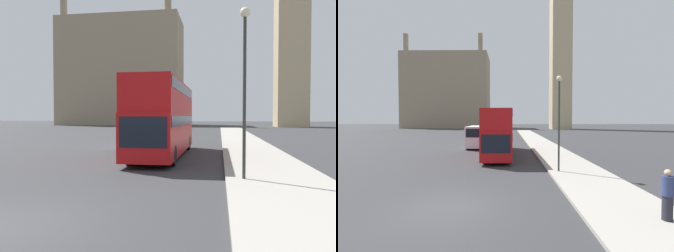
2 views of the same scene
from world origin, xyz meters
TOP-DOWN VIEW (x-y plane):
  - ground_plane at (0.00, 0.00)m, footprint 300.00×300.00m
  - sidewalk_strip at (6.95, 0.00)m, footprint 3.89×120.00m
  - building_block_distant at (-22.42, 83.02)m, footprint 33.15×15.76m
  - red_double_decker_bus at (1.42, 13.30)m, footprint 2.52×11.36m
  - white_van at (-1.64, 19.11)m, footprint 2.01×5.80m
  - street_lamp at (5.67, 5.78)m, footprint 0.36×0.36m
  - parked_sedan at (-3.01, 35.61)m, footprint 1.78×4.56m

SIDE VIEW (x-z plane):
  - ground_plane at x=0.00m, z-range 0.00..0.00m
  - sidewalk_strip at x=6.95m, z-range 0.00..0.15m
  - parked_sedan at x=-3.01m, z-range -0.07..1.44m
  - white_van at x=-1.64m, z-range 0.09..2.78m
  - red_double_decker_bus at x=1.42m, z-range 0.25..4.67m
  - street_lamp at x=5.67m, z-range 1.08..7.33m
  - building_block_distant at x=-22.42m, z-range -3.16..32.52m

